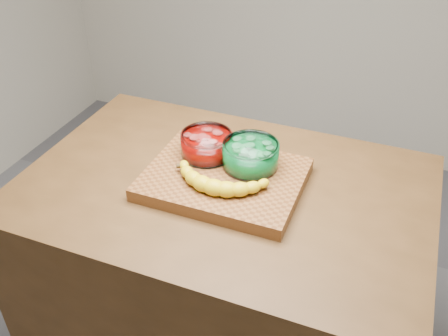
% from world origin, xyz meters
% --- Properties ---
extents(counter, '(1.20, 0.80, 0.90)m').
position_xyz_m(counter, '(0.00, 0.00, 0.45)').
color(counter, '#4A2F16').
rests_on(counter, ground).
extents(cutting_board, '(0.45, 0.35, 0.04)m').
position_xyz_m(cutting_board, '(0.00, 0.00, 0.92)').
color(cutting_board, brown).
rests_on(cutting_board, counter).
extents(bowl_red, '(0.16, 0.16, 0.07)m').
position_xyz_m(bowl_red, '(-0.09, 0.07, 0.98)').
color(bowl_red, white).
rests_on(bowl_red, cutting_board).
extents(bowl_green, '(0.17, 0.17, 0.08)m').
position_xyz_m(bowl_green, '(0.06, 0.07, 0.98)').
color(bowl_green, white).
rests_on(bowl_green, cutting_board).
extents(banana, '(0.31, 0.14, 0.04)m').
position_xyz_m(banana, '(0.01, -0.06, 0.96)').
color(banana, gold).
rests_on(banana, cutting_board).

